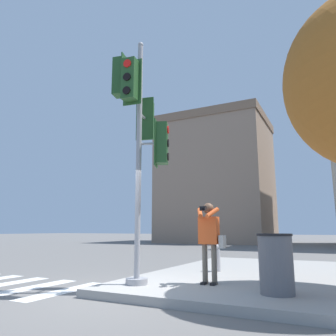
{
  "coord_description": "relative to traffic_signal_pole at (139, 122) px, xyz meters",
  "views": [
    {
      "loc": [
        3.9,
        -5.44,
        1.25
      ],
      "look_at": [
        0.59,
        1.1,
        2.63
      ],
      "focal_mm": 35.0,
      "sensor_mm": 36.0,
      "label": 1
    }
  ],
  "objects": [
    {
      "name": "sidewalk_corner",
      "position": [
        3.29,
        3.06,
        -3.5
      ],
      "size": [
        8.0,
        8.0,
        0.16
      ],
      "color": "#9E9B96",
      "rests_on": "ground_plane"
    },
    {
      "name": "ground_plane",
      "position": [
        -0.21,
        -0.44,
        -3.58
      ],
      "size": [
        160.0,
        160.0,
        0.0
      ],
      "primitive_type": "plane",
      "color": "slate"
    },
    {
      "name": "crosswalk_stripes",
      "position": [
        -3.28,
        -0.52,
        -3.58
      ],
      "size": [
        4.17,
        2.3,
        0.01
      ],
      "color": "silver",
      "rests_on": "ground_plane"
    },
    {
      "name": "trash_bin",
      "position": [
        2.71,
        0.19,
        -2.91
      ],
      "size": [
        0.61,
        0.61,
        1.02
      ],
      "color": "#5B5B60",
      "rests_on": "sidewalk_corner"
    },
    {
      "name": "traffic_signal_pole",
      "position": [
        0.0,
        0.0,
        0.0
      ],
      "size": [
        1.3,
        1.32,
        5.35
      ],
      "color": "#939399",
      "rests_on": "sidewalk_corner"
    },
    {
      "name": "fire_hydrant",
      "position": [
        0.78,
        2.73,
        -3.06
      ],
      "size": [
        0.21,
        0.27,
        0.72
      ],
      "color": "#99999E",
      "rests_on": "sidewalk_corner"
    },
    {
      "name": "person_photographer",
      "position": [
        1.34,
        0.68,
        -2.43
      ],
      "size": [
        0.58,
        0.54,
        1.64
      ],
      "color": "black",
      "rests_on": "sidewalk_corner"
    },
    {
      "name": "building_left",
      "position": [
        -6.62,
        25.45,
        2.58
      ],
      "size": [
        10.26,
        8.95,
        12.29
      ],
      "color": "gray",
      "rests_on": "ground_plane"
    }
  ]
}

